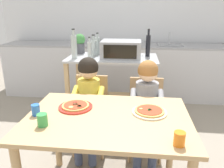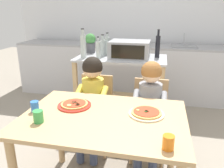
{
  "view_description": "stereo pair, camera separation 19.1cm",
  "coord_description": "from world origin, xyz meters",
  "px_view_note": "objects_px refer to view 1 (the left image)",
  "views": [
    {
      "loc": [
        0.2,
        -1.5,
        1.51
      ],
      "look_at": [
        0.0,
        0.3,
        0.9
      ],
      "focal_mm": 36.75,
      "sensor_mm": 36.0,
      "label": 1
    },
    {
      "loc": [
        0.39,
        -1.47,
        1.51
      ],
      "look_at": [
        0.0,
        0.3,
        0.9
      ],
      "focal_mm": 36.75,
      "sensor_mm": 36.0,
      "label": 2
    }
  ],
  "objects_px": {
    "bottle_clear_vinegar": "(90,50)",
    "dining_chair_right": "(145,112)",
    "kitchen_island_cart": "(112,79)",
    "toaster_oven": "(121,49)",
    "dining_table": "(108,130)",
    "pizza_plate_red_rimmed": "(76,106)",
    "child_in_yellow_shirt": "(88,95)",
    "drinking_cup_orange": "(179,139)",
    "bottle_squat_spirits": "(98,45)",
    "bottle_brown_beer": "(94,47)",
    "child_in_grey_shirt": "(147,100)",
    "pizza_plate_cream": "(149,111)",
    "dining_chair_left": "(91,108)",
    "potted_herb_plant": "(80,43)",
    "drinking_cup_green": "(42,120)",
    "bottle_slim_sauce": "(74,46)",
    "drinking_cup_blue": "(36,110)",
    "bottle_dark_olive_oil": "(148,45)"
  },
  "relations": [
    {
      "from": "bottle_dark_olive_oil",
      "to": "bottle_slim_sauce",
      "type": "height_order",
      "value": "bottle_slim_sauce"
    },
    {
      "from": "kitchen_island_cart",
      "to": "pizza_plate_red_rimmed",
      "type": "height_order",
      "value": "kitchen_island_cart"
    },
    {
      "from": "drinking_cup_green",
      "to": "bottle_slim_sauce",
      "type": "bearing_deg",
      "value": 96.1
    },
    {
      "from": "bottle_dark_olive_oil",
      "to": "bottle_slim_sauce",
      "type": "xyz_separation_m",
      "value": [
        -0.9,
        -0.22,
        0.01
      ]
    },
    {
      "from": "bottle_slim_sauce",
      "to": "kitchen_island_cart",
      "type": "bearing_deg",
      "value": 16.51
    },
    {
      "from": "pizza_plate_cream",
      "to": "dining_chair_left",
      "type": "bearing_deg",
      "value": 133.65
    },
    {
      "from": "child_in_yellow_shirt",
      "to": "child_in_grey_shirt",
      "type": "relative_size",
      "value": 1.01
    },
    {
      "from": "bottle_brown_beer",
      "to": "dining_chair_right",
      "type": "distance_m",
      "value": 1.1
    },
    {
      "from": "potted_herb_plant",
      "to": "bottle_clear_vinegar",
      "type": "bearing_deg",
      "value": -59.0
    },
    {
      "from": "bottle_brown_beer",
      "to": "dining_table",
      "type": "height_order",
      "value": "bottle_brown_beer"
    },
    {
      "from": "bottle_slim_sauce",
      "to": "dining_chair_left",
      "type": "bearing_deg",
      "value": -60.29
    },
    {
      "from": "kitchen_island_cart",
      "to": "bottle_slim_sauce",
      "type": "distance_m",
      "value": 0.65
    },
    {
      "from": "child_in_yellow_shirt",
      "to": "child_in_grey_shirt",
      "type": "bearing_deg",
      "value": -2.61
    },
    {
      "from": "toaster_oven",
      "to": "dining_table",
      "type": "bearing_deg",
      "value": -90.05
    },
    {
      "from": "bottle_slim_sauce",
      "to": "pizza_plate_red_rimmed",
      "type": "xyz_separation_m",
      "value": [
        0.29,
        -1.09,
        -0.3
      ]
    },
    {
      "from": "child_in_grey_shirt",
      "to": "bottle_slim_sauce",
      "type": "bearing_deg",
      "value": 143.06
    },
    {
      "from": "potted_herb_plant",
      "to": "child_in_yellow_shirt",
      "type": "bearing_deg",
      "value": -72.59
    },
    {
      "from": "dining_chair_left",
      "to": "pizza_plate_red_rimmed",
      "type": "bearing_deg",
      "value": -89.98
    },
    {
      "from": "pizza_plate_red_rimmed",
      "to": "pizza_plate_cream",
      "type": "height_order",
      "value": "same"
    },
    {
      "from": "bottle_clear_vinegar",
      "to": "dining_table",
      "type": "height_order",
      "value": "bottle_clear_vinegar"
    },
    {
      "from": "kitchen_island_cart",
      "to": "potted_herb_plant",
      "type": "xyz_separation_m",
      "value": [
        -0.47,
        0.21,
        0.44
      ]
    },
    {
      "from": "toaster_oven",
      "to": "drinking_cup_orange",
      "type": "distance_m",
      "value": 1.73
    },
    {
      "from": "bottle_squat_spirits",
      "to": "toaster_oven",
      "type": "bearing_deg",
      "value": -27.65
    },
    {
      "from": "kitchen_island_cart",
      "to": "child_in_yellow_shirt",
      "type": "xyz_separation_m",
      "value": [
        -0.16,
        -0.76,
        0.07
      ]
    },
    {
      "from": "pizza_plate_red_rimmed",
      "to": "pizza_plate_cream",
      "type": "bearing_deg",
      "value": -3.19
    },
    {
      "from": "kitchen_island_cart",
      "to": "toaster_oven",
      "type": "relative_size",
      "value": 2.32
    },
    {
      "from": "bottle_clear_vinegar",
      "to": "dining_table",
      "type": "distance_m",
      "value": 1.33
    },
    {
      "from": "child_in_grey_shirt",
      "to": "pizza_plate_cream",
      "type": "height_order",
      "value": "child_in_grey_shirt"
    },
    {
      "from": "bottle_clear_vinegar",
      "to": "pizza_plate_cream",
      "type": "xyz_separation_m",
      "value": [
        0.68,
        -1.12,
        -0.25
      ]
    },
    {
      "from": "bottle_brown_beer",
      "to": "bottle_squat_spirits",
      "type": "height_order",
      "value": "bottle_squat_spirits"
    },
    {
      "from": "drinking_cup_blue",
      "to": "child_in_yellow_shirt",
      "type": "bearing_deg",
      "value": 67.52
    },
    {
      "from": "dining_table",
      "to": "pizza_plate_red_rimmed",
      "type": "relative_size",
      "value": 4.47
    },
    {
      "from": "bottle_clear_vinegar",
      "to": "pizza_plate_red_rimmed",
      "type": "bearing_deg",
      "value": -84.7
    },
    {
      "from": "bottle_clear_vinegar",
      "to": "bottle_dark_olive_oil",
      "type": "distance_m",
      "value": 0.74
    },
    {
      "from": "bottle_dark_olive_oil",
      "to": "bottle_squat_spirits",
      "type": "xyz_separation_m",
      "value": [
        -0.66,
        0.07,
        -0.03
      ]
    },
    {
      "from": "pizza_plate_red_rimmed",
      "to": "bottle_clear_vinegar",
      "type": "bearing_deg",
      "value": 95.3
    },
    {
      "from": "kitchen_island_cart",
      "to": "pizza_plate_red_rimmed",
      "type": "relative_size",
      "value": 4.22
    },
    {
      "from": "bottle_clear_vinegar",
      "to": "dining_chair_right",
      "type": "height_order",
      "value": "bottle_clear_vinegar"
    },
    {
      "from": "child_in_yellow_shirt",
      "to": "drinking_cup_orange",
      "type": "xyz_separation_m",
      "value": [
        0.73,
        -0.9,
        0.11
      ]
    },
    {
      "from": "dining_chair_left",
      "to": "child_in_grey_shirt",
      "type": "distance_m",
      "value": 0.63
    },
    {
      "from": "child_in_grey_shirt",
      "to": "pizza_plate_red_rimmed",
      "type": "relative_size",
      "value": 3.79
    },
    {
      "from": "dining_table",
      "to": "child_in_grey_shirt",
      "type": "height_order",
      "value": "child_in_grey_shirt"
    },
    {
      "from": "dining_table",
      "to": "dining_chair_right",
      "type": "bearing_deg",
      "value": 65.54
    },
    {
      "from": "kitchen_island_cart",
      "to": "drinking_cup_green",
      "type": "xyz_separation_m",
      "value": [
        -0.31,
        -1.53,
        0.18
      ]
    },
    {
      "from": "pizza_plate_red_rimmed",
      "to": "bottle_squat_spirits",
      "type": "bearing_deg",
      "value": 92.24
    },
    {
      "from": "drinking_cup_orange",
      "to": "bottle_squat_spirits",
      "type": "bearing_deg",
      "value": 113.3
    },
    {
      "from": "dining_table",
      "to": "child_in_yellow_shirt",
      "type": "bearing_deg",
      "value": 115.08
    },
    {
      "from": "kitchen_island_cart",
      "to": "dining_table",
      "type": "relative_size",
      "value": 0.94
    },
    {
      "from": "dining_chair_right",
      "to": "pizza_plate_red_rimmed",
      "type": "bearing_deg",
      "value": -136.43
    },
    {
      "from": "dining_chair_left",
      "to": "dining_chair_right",
      "type": "bearing_deg",
      "value": -2.36
    }
  ]
}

